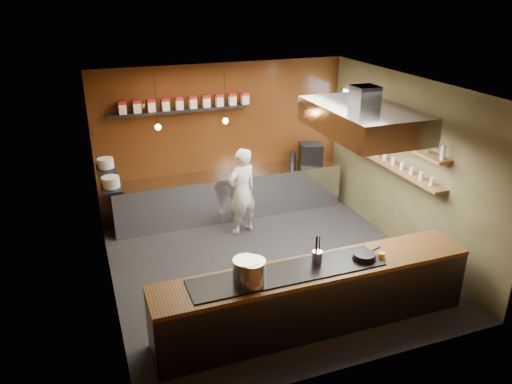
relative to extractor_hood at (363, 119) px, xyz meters
name	(u,v)px	position (x,y,z in m)	size (l,w,h in m)	color
floor	(270,268)	(-1.30, 0.40, -2.51)	(5.00, 5.00, 0.00)	black
back_wall	(224,140)	(-1.30, 2.90, -1.01)	(5.00, 5.00, 0.00)	#3E1F0B
left_wall	(104,207)	(-3.80, 0.40, -1.01)	(5.00, 5.00, 0.00)	#3E1F0B
right_wall	(407,165)	(1.20, 0.40, -1.01)	(5.00, 5.00, 0.00)	#4B492B
ceiling	(272,87)	(-1.30, 0.40, 0.49)	(5.00, 5.00, 0.00)	silver
window_pane	(354,119)	(1.15, 2.10, -0.61)	(1.00, 1.00, 0.00)	white
prep_counter	(230,195)	(-1.30, 2.57, -2.06)	(4.60, 0.65, 0.90)	silver
pass_counter	(314,296)	(-1.30, -1.20, -2.04)	(4.40, 0.72, 0.94)	#38383D
tin_shelf	(178,110)	(-2.20, 2.76, -0.31)	(2.60, 0.26, 0.04)	black
plate_shelf	(109,178)	(-3.64, 1.40, -0.96)	(0.30, 1.40, 0.04)	black
bottle_shelf_upper	(391,138)	(1.04, 0.70, -0.59)	(0.26, 2.80, 0.04)	brown
bottle_shelf_lower	(388,163)	(1.04, 0.70, -1.06)	(0.26, 2.80, 0.04)	brown
extractor_hood	(363,119)	(0.00, 0.00, 0.00)	(1.20, 2.00, 0.72)	#38383D
pendant_left	(158,124)	(-2.70, 2.10, -0.35)	(0.10, 0.10, 0.95)	black
pendant_right	(225,118)	(-1.50, 2.10, -0.35)	(0.10, 0.10, 0.95)	black
storage_tins	(186,103)	(-2.05, 2.76, -0.17)	(2.43, 0.13, 0.22)	beige
plate_stacks	(108,172)	(-3.64, 1.40, -0.86)	(0.26, 1.16, 0.16)	silver
bottles	(392,130)	(1.04, 0.70, -0.45)	(0.06, 2.66, 0.24)	silver
wine_glasses	(389,159)	(1.04, 0.70, -0.97)	(0.07, 2.37, 0.13)	silver
stockpot_large	(246,271)	(-2.28, -1.25, -1.40)	(0.34, 0.34, 0.33)	silver
stockpot_small	(252,272)	(-2.23, -1.30, -1.40)	(0.34, 0.34, 0.32)	silver
utensil_crock	(317,257)	(-1.25, -1.14, -1.48)	(0.14, 0.14, 0.18)	#B8BBBF
frying_pan	(364,256)	(-0.60, -1.25, -1.53)	(0.47, 0.32, 0.08)	black
butter_jar	(382,256)	(-0.36, -1.30, -1.54)	(0.09, 0.09, 0.08)	yellow
espresso_machine	(311,154)	(0.43, 2.51, -1.38)	(0.45, 0.42, 0.45)	black
chef	(242,191)	(-1.31, 1.79, -1.68)	(0.60, 0.40, 1.66)	white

